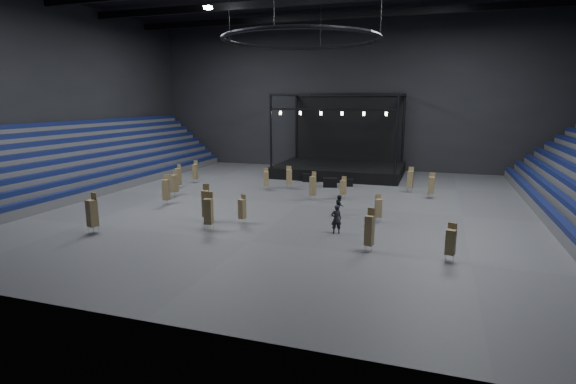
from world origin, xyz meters
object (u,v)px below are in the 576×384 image
(flight_case_right, at_px, (347,183))
(chair_stack_3, at_px, (174,183))
(chair_stack_15, at_px, (369,230))
(chair_stack_8, at_px, (410,179))
(chair_stack_7, at_px, (92,212))
(crew_member, at_px, (339,205))
(chair_stack_5, at_px, (431,185))
(stage, at_px, (341,162))
(flight_case_mid, at_px, (330,183))
(flight_case_left, at_px, (309,178))
(chair_stack_2, at_px, (378,208))
(chair_stack_6, at_px, (166,189))
(chair_stack_10, at_px, (289,177))
(chair_stack_12, at_px, (209,211))
(chair_stack_1, at_px, (242,208))
(chair_stack_11, at_px, (313,185))
(chair_stack_16, at_px, (178,176))
(man_center, at_px, (336,219))
(chair_stack_9, at_px, (206,203))
(chair_stack_14, at_px, (343,187))
(chair_stack_4, at_px, (266,178))
(chair_stack_0, at_px, (195,171))
(chair_stack_13, at_px, (451,241))

(flight_case_right, height_order, chair_stack_3, chair_stack_3)
(flight_case_right, distance_m, chair_stack_15, 19.72)
(chair_stack_8, bearing_deg, chair_stack_7, -125.85)
(chair_stack_8, xyz_separation_m, crew_member, (-4.47, -10.50, -0.47))
(chair_stack_5, height_order, chair_stack_8, chair_stack_8)
(stage, distance_m, flight_case_mid, 8.26)
(flight_case_left, xyz_separation_m, chair_stack_2, (8.93, -13.80, 0.61))
(chair_stack_6, xyz_separation_m, chair_stack_15, (17.45, -6.43, -0.02))
(chair_stack_6, distance_m, chair_stack_10, 12.20)
(stage, height_order, chair_stack_12, stage)
(chair_stack_1, xyz_separation_m, chair_stack_11, (2.67, 8.85, 0.18))
(chair_stack_16, xyz_separation_m, man_center, (17.76, -9.98, -0.26))
(chair_stack_9, bearing_deg, chair_stack_12, -68.87)
(chair_stack_12, bearing_deg, man_center, 5.08)
(chair_stack_5, xyz_separation_m, chair_stack_9, (-14.92, -13.16, 0.19))
(chair_stack_7, relative_size, man_center, 1.39)
(chair_stack_14, relative_size, crew_member, 1.27)
(chair_stack_9, bearing_deg, stage, 66.48)
(flight_case_mid, height_order, chair_stack_6, chair_stack_6)
(chair_stack_3, xyz_separation_m, chair_stack_12, (7.91, -8.45, 0.09))
(chair_stack_16, bearing_deg, chair_stack_3, -54.73)
(chair_stack_15, xyz_separation_m, crew_member, (-3.29, 7.51, -0.50))
(chair_stack_6, xyz_separation_m, chair_stack_12, (6.80, -5.47, 0.03))
(chair_stack_3, relative_size, chair_stack_4, 1.12)
(chair_stack_0, bearing_deg, chair_stack_5, -3.62)
(chair_stack_0, xyz_separation_m, chair_stack_10, (10.27, -0.00, -0.03))
(chair_stack_0, xyz_separation_m, chair_stack_13, (24.66, -16.43, -0.08))
(crew_member, bearing_deg, chair_stack_6, 82.68)
(chair_stack_5, relative_size, crew_member, 1.45)
(chair_stack_7, relative_size, chair_stack_10, 1.20)
(flight_case_mid, xyz_separation_m, chair_stack_10, (-3.63, -1.91, 0.71))
(chair_stack_13, bearing_deg, flight_case_right, 127.68)
(stage, xyz_separation_m, chair_stack_4, (-4.88, -11.32, -0.36))
(chair_stack_16, bearing_deg, chair_stack_9, -41.45)
(flight_case_right, bearing_deg, chair_stack_15, -75.57)
(flight_case_right, relative_size, chair_stack_8, 0.46)
(chair_stack_2, xyz_separation_m, chair_stack_14, (-3.86, 6.76, 0.00))
(chair_stack_1, height_order, chair_stack_13, chair_stack_13)
(chair_stack_1, height_order, chair_stack_14, chair_stack_1)
(flight_case_left, relative_size, chair_stack_3, 0.55)
(chair_stack_8, xyz_separation_m, chair_stack_16, (-21.46, -5.17, -0.03))
(crew_member, bearing_deg, chair_stack_12, 119.95)
(chair_stack_13, bearing_deg, chair_stack_1, 177.87)
(chair_stack_10, relative_size, crew_member, 1.42)
(chair_stack_2, relative_size, crew_member, 1.28)
(stage, distance_m, chair_stack_3, 20.36)
(chair_stack_8, relative_size, chair_stack_15, 0.94)
(chair_stack_9, relative_size, chair_stack_10, 1.24)
(chair_stack_0, height_order, chair_stack_15, chair_stack_15)
(flight_case_right, relative_size, chair_stack_5, 0.49)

